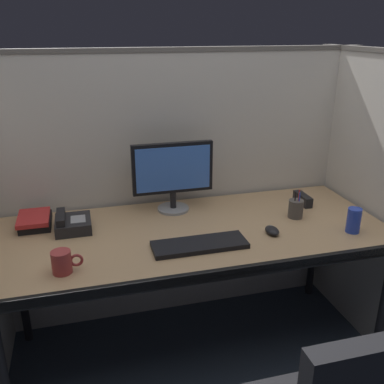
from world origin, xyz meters
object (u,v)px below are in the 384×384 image
object	(u,v)px
desk_phone	(72,223)
coffee_mug	(62,262)
keyboard_main	(200,245)
red_stapler	(303,199)
soda_can	(354,220)
book_stack	(35,221)
pen_cup	(296,209)
desk	(195,240)
computer_mouse	(272,230)
monitor_center	(173,172)

from	to	relation	value
desk_phone	coffee_mug	bearing A→B (deg)	-95.52
keyboard_main	desk_phone	bearing A→B (deg)	149.15
red_stapler	soda_can	world-z (taller)	soda_can
book_stack	soda_can	size ratio (longest dim) A/B	1.82
coffee_mug	pen_cup	size ratio (longest dim) A/B	0.81
desk	desk_phone	bearing A→B (deg)	163.76
book_stack	desk	bearing A→B (deg)	-19.02
computer_mouse	desk_phone	world-z (taller)	desk_phone
keyboard_main	pen_cup	xyz separation A→B (m)	(0.57, 0.18, 0.04)
keyboard_main	computer_mouse	bearing A→B (deg)	5.66
desk	pen_cup	distance (m)	0.56
desk	pen_cup	size ratio (longest dim) A/B	12.27
red_stapler	computer_mouse	bearing A→B (deg)	-137.03
book_stack	pen_cup	distance (m)	1.33
desk	monitor_center	world-z (taller)	monitor_center
monitor_center	computer_mouse	world-z (taller)	monitor_center
desk	red_stapler	xyz separation A→B (m)	(0.67, 0.18, 0.08)
pen_cup	desk	bearing A→B (deg)	-177.84
desk	keyboard_main	xyz separation A→B (m)	(-0.02, -0.16, 0.06)
desk	monitor_center	size ratio (longest dim) A/B	4.42
monitor_center	coffee_mug	bearing A→B (deg)	-138.35
coffee_mug	red_stapler	size ratio (longest dim) A/B	0.84
computer_mouse	pen_cup	bearing A→B (deg)	36.31
computer_mouse	coffee_mug	xyz separation A→B (m)	(-0.97, -0.10, 0.03)
desk_phone	book_stack	bearing A→B (deg)	152.61
monitor_center	pen_cup	bearing A→B (deg)	-23.53
desk	coffee_mug	distance (m)	0.66
pen_cup	desk_phone	bearing A→B (deg)	172.51
book_stack	pen_cup	bearing A→B (deg)	-10.45
desk	desk_phone	world-z (taller)	desk_phone
computer_mouse	pen_cup	xyz separation A→B (m)	(0.20, 0.15, 0.03)
coffee_mug	monitor_center	bearing A→B (deg)	41.65
monitor_center	keyboard_main	distance (m)	0.49
book_stack	coffee_mug	xyz separation A→B (m)	(0.14, -0.49, 0.02)
computer_mouse	red_stapler	world-z (taller)	red_stapler
keyboard_main	red_stapler	world-z (taller)	red_stapler
keyboard_main	pen_cup	bearing A→B (deg)	17.75
keyboard_main	book_stack	bearing A→B (deg)	149.97
monitor_center	pen_cup	xyz separation A→B (m)	(0.59, -0.26, -0.17)
computer_mouse	soda_can	bearing A→B (deg)	-11.96
keyboard_main	soda_can	bearing A→B (deg)	-3.37
desk	red_stapler	bearing A→B (deg)	14.79
computer_mouse	book_stack	size ratio (longest dim) A/B	0.43
desk	monitor_center	xyz separation A→B (m)	(-0.05, 0.28, 0.27)
monitor_center	coffee_mug	distance (m)	0.78
desk_phone	pen_cup	size ratio (longest dim) A/B	1.23
desk_phone	book_stack	xyz separation A→B (m)	(-0.18, 0.09, -0.00)
keyboard_main	computer_mouse	size ratio (longest dim) A/B	4.48
desk	monitor_center	bearing A→B (deg)	99.54
monitor_center	pen_cup	distance (m)	0.67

